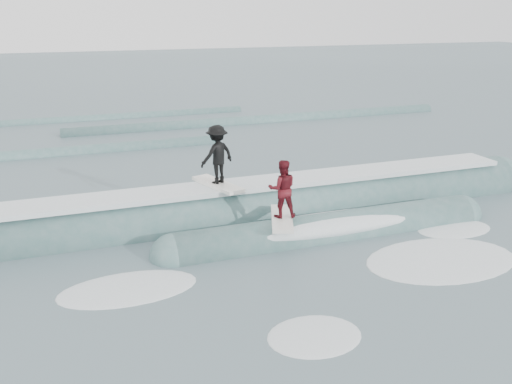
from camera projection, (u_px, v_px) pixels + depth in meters
name	position (u px, v px, depth m)	size (l,w,h in m)	color
ground	(296.00, 267.00, 14.09)	(160.00, 160.00, 0.00)	#3B4E56
breaking_wave	(262.00, 219.00, 17.17)	(21.24, 3.80, 2.04)	#3C6564
surfer_black	(217.00, 157.00, 16.60)	(1.27, 2.07, 1.82)	white
surfer_red	(282.00, 193.00, 15.19)	(1.23, 2.06, 1.68)	white
whitewater	(347.00, 278.00, 13.49)	(16.57, 6.22, 0.10)	white
far_swells	(129.00, 133.00, 29.34)	(37.17, 8.65, 0.80)	#3C6564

